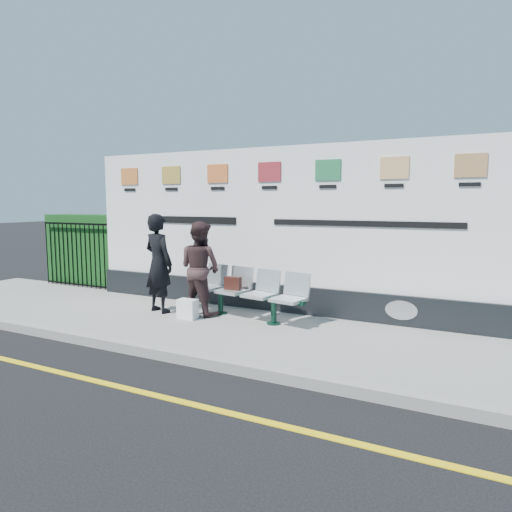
{
  "coord_description": "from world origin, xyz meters",
  "views": [
    {
      "loc": [
        4.06,
        -3.8,
        2.13
      ],
      "look_at": [
        0.72,
        2.81,
        1.25
      ],
      "focal_mm": 32.0,
      "sensor_mm": 36.0,
      "label": 1
    }
  ],
  "objects": [
    {
      "name": "railing",
      "position": [
        -4.58,
        3.85,
        0.89
      ],
      "size": [
        2.05,
        0.06,
        1.54
      ],
      "primitive_type": null,
      "color": "black",
      "rests_on": "pavement"
    },
    {
      "name": "woman_left",
      "position": [
        -1.24,
        2.73,
        1.02
      ],
      "size": [
        0.74,
        0.58,
        1.8
      ],
      "primitive_type": "imported",
      "rotation": [
        0.0,
        0.0,
        2.9
      ],
      "color": "black",
      "rests_on": "pavement"
    },
    {
      "name": "carrier_bag_white",
      "position": [
        -0.48,
        2.55,
        0.29
      ],
      "size": [
        0.34,
        0.2,
        0.34
      ],
      "primitive_type": "cube",
      "color": "white",
      "rests_on": "pavement"
    },
    {
      "name": "pavement",
      "position": [
        0.0,
        2.5,
        0.06
      ],
      "size": [
        14.0,
        3.0,
        0.12
      ],
      "primitive_type": "cube",
      "color": "gray",
      "rests_on": "ground"
    },
    {
      "name": "handbag_brown",
      "position": [
        0.13,
        3.06,
        0.71
      ],
      "size": [
        0.3,
        0.14,
        0.23
      ],
      "primitive_type": "cube",
      "rotation": [
        0.0,
        0.0,
        0.06
      ],
      "color": "black",
      "rests_on": "bench"
    },
    {
      "name": "billboard",
      "position": [
        0.5,
        3.85,
        1.42
      ],
      "size": [
        8.0,
        0.3,
        3.0
      ],
      "color": "black",
      "rests_on": "pavement"
    },
    {
      "name": "hedge",
      "position": [
        -4.58,
        4.3,
        0.97
      ],
      "size": [
        2.35,
        0.7,
        1.7
      ],
      "primitive_type": "cube",
      "color": "#154617",
      "rests_on": "pavement"
    },
    {
      "name": "kerb",
      "position": [
        0.0,
        1.0,
        0.07
      ],
      "size": [
        14.0,
        0.18,
        0.14
      ],
      "primitive_type": "cube",
      "color": "gray",
      "rests_on": "ground"
    },
    {
      "name": "yellow_line",
      "position": [
        0.0,
        0.0,
        0.0
      ],
      "size": [
        14.0,
        0.1,
        0.01
      ],
      "primitive_type": "cube",
      "color": "yellow",
      "rests_on": "ground"
    },
    {
      "name": "ground",
      "position": [
        0.0,
        0.0,
        0.0
      ],
      "size": [
        80.0,
        80.0,
        0.0
      ],
      "primitive_type": "plane",
      "color": "black"
    },
    {
      "name": "bench",
      "position": [
        0.42,
        3.0,
        0.36
      ],
      "size": [
        2.29,
        0.95,
        0.48
      ],
      "primitive_type": null,
      "rotation": [
        0.0,
        0.0,
        -0.17
      ],
      "color": "silver",
      "rests_on": "pavement"
    },
    {
      "name": "woman_right",
      "position": [
        -0.47,
        2.93,
        0.96
      ],
      "size": [
        0.91,
        0.76,
        1.67
      ],
      "primitive_type": "imported",
      "rotation": [
        0.0,
        0.0,
        2.97
      ],
      "color": "#3B2627",
      "rests_on": "pavement"
    }
  ]
}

